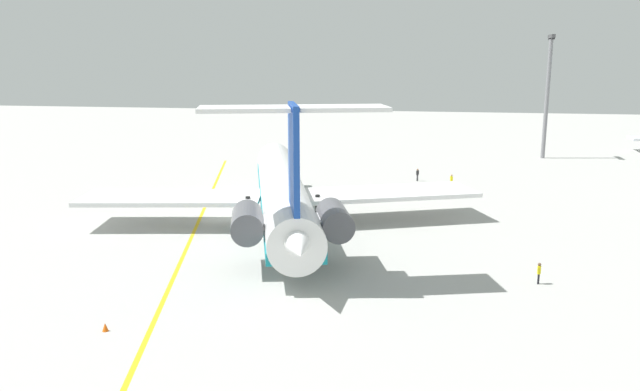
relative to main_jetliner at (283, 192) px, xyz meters
The scene contains 8 objects.
ground 8.12m from the main_jetliner, 109.92° to the right, with size 301.21×301.21×0.00m, color #ADADA8.
main_jetliner is the anchor object (origin of this frame).
ground_crew_near_nose 31.04m from the main_jetliner, 155.44° to the left, with size 0.29×0.39×1.79m.
ground_crew_near_tail 30.03m from the main_jetliner, 144.23° to the left, with size 0.32×0.37×1.82m.
ground_crew_portside 26.66m from the main_jetliner, 61.32° to the left, with size 0.38×0.27×1.70m.
safety_cone_nose 27.38m from the main_jetliner, 11.04° to the right, with size 0.40×0.40×0.55m, color #EA590F.
taxiway_centreline 10.42m from the main_jetliner, 97.53° to the right, with size 82.16×0.36×0.01m, color gold.
light_mast 64.09m from the main_jetliner, 147.78° to the left, with size 4.00×0.70×21.11m.
Camera 1 is at (63.29, 21.69, 16.90)m, focal length 35.25 mm.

